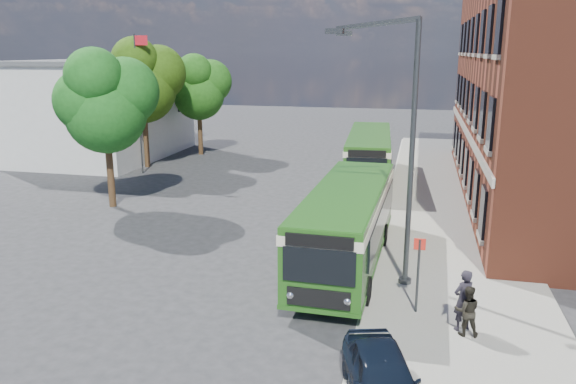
% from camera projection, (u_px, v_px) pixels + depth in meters
% --- Properties ---
extents(ground, '(120.00, 120.00, 0.00)m').
position_uv_depth(ground, '(275.00, 255.00, 22.57)').
color(ground, '#292A2C').
rests_on(ground, ground).
extents(pavement, '(6.00, 48.00, 0.15)m').
position_uv_depth(pavement, '(447.00, 210.00, 28.55)').
color(pavement, gray).
rests_on(pavement, ground).
extents(kerb_line, '(0.12, 48.00, 0.01)m').
position_uv_depth(kerb_line, '(386.00, 208.00, 29.24)').
color(kerb_line, beige).
rests_on(kerb_line, ground).
extents(white_building, '(9.40, 13.40, 7.30)m').
position_uv_depth(white_building, '(105.00, 109.00, 42.65)').
color(white_building, beige).
rests_on(white_building, ground).
extents(flagpole, '(0.95, 0.10, 9.00)m').
position_uv_depth(flagpole, '(139.00, 99.00, 36.39)').
color(flagpole, '#333537').
rests_on(flagpole, ground).
extents(street_lamp, '(2.96, 2.38, 9.00)m').
position_uv_depth(street_lamp, '(401.00, 150.00, 18.44)').
color(street_lamp, '#333537').
rests_on(street_lamp, ground).
extents(bus_stop_sign, '(0.35, 0.08, 2.52)m').
position_uv_depth(bus_stop_sign, '(418.00, 270.00, 17.00)').
color(bus_stop_sign, '#333537').
rests_on(bus_stop_sign, ground).
extents(bus_front, '(2.88, 10.68, 3.02)m').
position_uv_depth(bus_front, '(347.00, 219.00, 21.07)').
color(bus_front, '#235818').
rests_on(bus_front, ground).
extents(bus_rear, '(3.28, 11.34, 3.02)m').
position_uv_depth(bus_rear, '(369.00, 152.00, 35.04)').
color(bus_rear, '#295E1B').
rests_on(bus_rear, ground).
extents(parked_car, '(2.48, 4.00, 1.27)m').
position_uv_depth(parked_car, '(382.00, 378.00, 12.70)').
color(parked_car, black).
rests_on(parked_car, pavement).
extents(pedestrian_a, '(0.80, 0.74, 1.83)m').
position_uv_depth(pedestrian_a, '(463.00, 300.00, 16.00)').
color(pedestrian_a, black).
rests_on(pedestrian_a, pavement).
extents(pedestrian_b, '(0.76, 0.61, 1.48)m').
position_uv_depth(pedestrian_b, '(467.00, 311.00, 15.74)').
color(pedestrian_b, black).
rests_on(pedestrian_b, pavement).
extents(tree_left, '(4.84, 4.60, 8.17)m').
position_uv_depth(tree_left, '(105.00, 100.00, 28.18)').
color(tree_left, '#3D2816').
rests_on(tree_left, ground).
extents(tree_mid, '(5.27, 5.01, 8.91)m').
position_uv_depth(tree_mid, '(143.00, 80.00, 38.07)').
color(tree_mid, '#3D2816').
rests_on(tree_mid, ground).
extents(tree_right, '(4.61, 4.38, 7.79)m').
position_uv_depth(tree_right, '(199.00, 87.00, 43.03)').
color(tree_right, '#3D2816').
rests_on(tree_right, ground).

